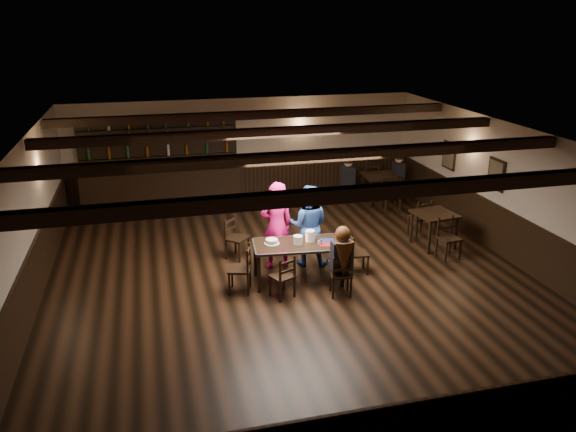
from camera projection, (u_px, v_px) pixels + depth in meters
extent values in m
plane|color=black|center=(292.00, 279.00, 10.57)|extent=(10.00, 10.00, 0.00)
cube|color=beige|center=(244.00, 150.00, 14.67)|extent=(9.00, 0.02, 2.70)
cube|color=beige|center=(419.00, 373.00, 5.55)|extent=(9.00, 0.02, 2.70)
cube|color=beige|center=(23.00, 234.00, 9.07)|extent=(0.02, 10.00, 2.70)
cube|color=beige|center=(511.00, 193.00, 11.15)|extent=(0.02, 10.00, 2.70)
cube|color=silver|center=(292.00, 137.00, 9.65)|extent=(9.00, 10.00, 0.02)
cube|color=black|center=(245.00, 182.00, 14.93)|extent=(9.00, 0.04, 1.00)
cube|color=black|center=(33.00, 281.00, 9.37)|extent=(0.04, 10.00, 1.00)
cube|color=black|center=(504.00, 233.00, 11.43)|extent=(0.04, 10.00, 1.00)
cube|color=black|center=(169.00, 135.00, 14.04)|extent=(0.90, 0.03, 1.00)
cube|color=black|center=(169.00, 135.00, 14.02)|extent=(0.80, 0.02, 0.90)
cube|color=black|center=(496.00, 174.00, 11.52)|extent=(0.03, 0.55, 0.65)
cube|color=#72664C|center=(495.00, 174.00, 11.51)|extent=(0.02, 0.45, 0.55)
cube|color=black|center=(449.00, 155.00, 13.27)|extent=(0.03, 0.55, 0.65)
cube|color=#72664C|center=(448.00, 156.00, 13.26)|extent=(0.02, 0.45, 0.55)
cube|color=black|center=(353.00, 194.00, 6.95)|extent=(8.90, 0.18, 0.18)
cube|color=black|center=(308.00, 156.00, 8.78)|extent=(8.90, 0.18, 0.18)
cube|color=black|center=(279.00, 132.00, 10.60)|extent=(8.90, 0.18, 0.18)
cube|color=black|center=(258.00, 115.00, 12.42)|extent=(8.90, 0.18, 0.18)
cube|color=black|center=(259.00, 274.00, 9.95)|extent=(0.07, 0.07, 0.71)
cube|color=black|center=(255.00, 258.00, 10.60)|extent=(0.07, 0.07, 0.71)
cube|color=black|center=(343.00, 269.00, 10.16)|extent=(0.07, 0.07, 0.71)
cube|color=black|center=(334.00, 253.00, 10.81)|extent=(0.07, 0.07, 0.71)
cube|color=black|center=(298.00, 245.00, 10.25)|extent=(1.72, 0.98, 0.04)
cube|color=#A5A8AD|center=(295.00, 237.00, 10.62)|extent=(1.64, 0.19, 0.05)
cube|color=#A5A8AD|center=(302.00, 253.00, 9.88)|extent=(1.64, 0.19, 0.05)
cube|color=#A5A8AD|center=(341.00, 242.00, 10.36)|extent=(0.11, 0.82, 0.05)
cube|color=#A5A8AD|center=(254.00, 247.00, 10.14)|extent=(0.11, 0.82, 0.05)
cube|color=black|center=(284.00, 281.00, 10.04)|extent=(0.04, 0.04, 0.38)
cube|color=black|center=(294.00, 287.00, 9.82)|extent=(0.04, 0.04, 0.38)
cube|color=black|center=(270.00, 286.00, 9.86)|extent=(0.04, 0.04, 0.38)
cube|color=black|center=(280.00, 293.00, 9.64)|extent=(0.04, 0.04, 0.38)
cube|color=black|center=(282.00, 276.00, 9.77)|extent=(0.48, 0.47, 0.03)
cube|color=black|center=(287.00, 269.00, 9.60)|extent=(0.35, 0.18, 0.39)
cube|color=black|center=(287.00, 271.00, 9.61)|extent=(0.30, 0.15, 0.04)
cube|color=black|center=(287.00, 263.00, 9.56)|extent=(0.30, 0.15, 0.04)
cube|color=black|center=(348.00, 281.00, 10.07)|extent=(0.04, 0.04, 0.38)
cube|color=black|center=(351.00, 288.00, 9.79)|extent=(0.04, 0.04, 0.38)
cube|color=black|center=(330.00, 282.00, 10.04)|extent=(0.04, 0.04, 0.38)
cube|color=black|center=(333.00, 289.00, 9.76)|extent=(0.04, 0.04, 0.38)
cube|color=black|center=(341.00, 274.00, 9.84)|extent=(0.42, 0.41, 0.04)
cube|color=black|center=(343.00, 268.00, 9.64)|extent=(0.37, 0.09, 0.39)
cube|color=black|center=(343.00, 270.00, 9.65)|extent=(0.31, 0.07, 0.04)
cube|color=black|center=(343.00, 262.00, 9.60)|extent=(0.31, 0.07, 0.04)
cube|color=black|center=(232.00, 276.00, 10.20)|extent=(0.04, 0.04, 0.42)
cube|color=black|center=(250.00, 276.00, 10.19)|extent=(0.04, 0.04, 0.42)
cube|color=black|center=(229.00, 285.00, 9.87)|extent=(0.04, 0.04, 0.42)
cube|color=black|center=(248.00, 285.00, 9.86)|extent=(0.04, 0.04, 0.42)
cube|color=black|center=(240.00, 269.00, 9.96)|extent=(0.49, 0.50, 0.04)
cube|color=black|center=(249.00, 258.00, 9.87)|extent=(0.15, 0.40, 0.44)
cube|color=black|center=(249.00, 260.00, 9.89)|extent=(0.12, 0.34, 0.05)
cube|color=black|center=(248.00, 251.00, 9.83)|extent=(0.12, 0.34, 0.05)
cube|color=black|center=(368.00, 266.00, 10.66)|extent=(0.03, 0.03, 0.37)
cube|color=black|center=(353.00, 267.00, 10.62)|extent=(0.03, 0.03, 0.37)
cube|color=black|center=(363.00, 259.00, 10.95)|extent=(0.03, 0.03, 0.37)
cube|color=black|center=(349.00, 260.00, 10.91)|extent=(0.03, 0.03, 0.37)
cube|color=black|center=(359.00, 253.00, 10.72)|extent=(0.39, 0.40, 0.03)
cube|color=black|center=(351.00, 244.00, 10.63)|extent=(0.07, 0.37, 0.39)
cube|color=black|center=(351.00, 246.00, 10.65)|extent=(0.05, 0.31, 0.04)
cube|color=black|center=(352.00, 239.00, 10.59)|extent=(0.05, 0.31, 0.04)
cube|color=black|center=(239.00, 253.00, 11.19)|extent=(0.05, 0.05, 0.41)
cube|color=black|center=(226.00, 250.00, 11.34)|extent=(0.05, 0.05, 0.41)
cube|color=black|center=(249.00, 247.00, 11.48)|extent=(0.05, 0.05, 0.41)
cube|color=black|center=(236.00, 244.00, 11.63)|extent=(0.05, 0.05, 0.41)
cube|color=black|center=(237.00, 238.00, 11.33)|extent=(0.56, 0.56, 0.04)
cube|color=black|center=(230.00, 227.00, 11.34)|extent=(0.30, 0.32, 0.43)
cube|color=black|center=(230.00, 229.00, 11.35)|extent=(0.25, 0.27, 0.05)
cube|color=black|center=(230.00, 221.00, 11.29)|extent=(0.25, 0.27, 0.05)
imported|color=#DF1658|center=(277.00, 225.00, 10.79)|extent=(0.67, 0.47, 1.74)
imported|color=#264F80|center=(308.00, 225.00, 10.93)|extent=(0.97, 0.87, 1.64)
cube|color=black|center=(339.00, 265.00, 9.91)|extent=(0.34, 0.34, 0.14)
cube|color=black|center=(342.00, 255.00, 9.72)|extent=(0.36, 0.21, 0.50)
cylinder|color=black|center=(342.00, 243.00, 9.64)|extent=(0.11, 0.36, 0.36)
sphere|color=#D8A384|center=(342.00, 234.00, 9.59)|extent=(0.22, 0.22, 0.22)
sphere|color=#311A0B|center=(343.00, 234.00, 9.55)|extent=(0.27, 0.27, 0.27)
cone|color=#311A0B|center=(344.00, 259.00, 9.60)|extent=(0.21, 0.21, 0.63)
cylinder|color=white|center=(272.00, 243.00, 10.23)|extent=(0.28, 0.28, 0.01)
cylinder|color=white|center=(272.00, 241.00, 10.22)|extent=(0.22, 0.22, 0.07)
cylinder|color=silver|center=(272.00, 242.00, 10.22)|extent=(0.24, 0.24, 0.04)
cylinder|color=white|center=(298.00, 240.00, 10.19)|extent=(0.17, 0.17, 0.16)
cylinder|color=white|center=(310.00, 236.00, 10.33)|extent=(0.17, 0.17, 0.21)
cylinder|color=#A5A8AD|center=(298.00, 241.00, 10.33)|extent=(0.06, 0.06, 0.03)
sphere|color=orange|center=(298.00, 239.00, 10.32)|extent=(0.03, 0.03, 0.03)
cylinder|color=silver|center=(319.00, 243.00, 10.16)|extent=(0.03, 0.03, 0.08)
cylinder|color=#A5A8AD|center=(321.00, 242.00, 10.19)|extent=(0.04, 0.04, 0.09)
cylinder|color=silver|center=(311.00, 237.00, 10.39)|extent=(0.07, 0.07, 0.11)
cube|color=maroon|center=(327.00, 244.00, 10.20)|extent=(0.32, 0.26, 0.00)
cube|color=#0F1F4F|center=(327.00, 240.00, 10.39)|extent=(0.32, 0.26, 0.00)
cube|color=black|center=(162.00, 189.00, 14.12)|extent=(3.90, 0.60, 1.10)
cube|color=black|center=(161.00, 167.00, 13.93)|extent=(4.10, 0.70, 0.05)
cube|color=black|center=(160.00, 165.00, 14.18)|extent=(3.90, 0.10, 2.20)
cube|color=black|center=(160.00, 157.00, 14.01)|extent=(3.80, 0.22, 0.03)
cube|color=black|center=(159.00, 143.00, 13.89)|extent=(3.80, 0.22, 0.03)
cube|color=black|center=(158.00, 129.00, 13.77)|extent=(3.80, 0.22, 0.03)
cube|color=black|center=(435.00, 214.00, 11.83)|extent=(0.90, 0.90, 0.04)
cube|color=black|center=(429.00, 238.00, 11.55)|extent=(0.05, 0.05, 0.71)
cube|color=black|center=(411.00, 227.00, 12.13)|extent=(0.05, 0.05, 0.71)
cube|color=black|center=(456.00, 234.00, 11.78)|extent=(0.05, 0.05, 0.71)
cube|color=black|center=(437.00, 223.00, 12.36)|extent=(0.05, 0.05, 0.71)
cube|color=black|center=(380.00, 176.00, 14.61)|extent=(0.94, 0.94, 0.04)
cube|color=black|center=(370.00, 194.00, 14.35)|extent=(0.05, 0.05, 0.71)
cube|color=black|center=(362.00, 186.00, 15.01)|extent=(0.05, 0.05, 0.71)
cube|color=black|center=(397.00, 193.00, 14.46)|extent=(0.05, 0.05, 0.71)
cube|color=black|center=(388.00, 185.00, 15.13)|extent=(0.05, 0.05, 0.71)
cube|color=black|center=(348.00, 177.00, 14.47)|extent=(0.30, 0.42, 0.55)
sphere|color=#D8A384|center=(348.00, 163.00, 14.34)|extent=(0.21, 0.21, 0.21)
sphere|color=black|center=(348.00, 162.00, 14.33)|extent=(0.22, 0.22, 0.22)
cube|color=black|center=(398.00, 173.00, 14.79)|extent=(0.28, 0.42, 0.57)
sphere|color=#D8A384|center=(399.00, 159.00, 14.66)|extent=(0.22, 0.22, 0.22)
sphere|color=black|center=(399.00, 158.00, 14.65)|extent=(0.23, 0.23, 0.23)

